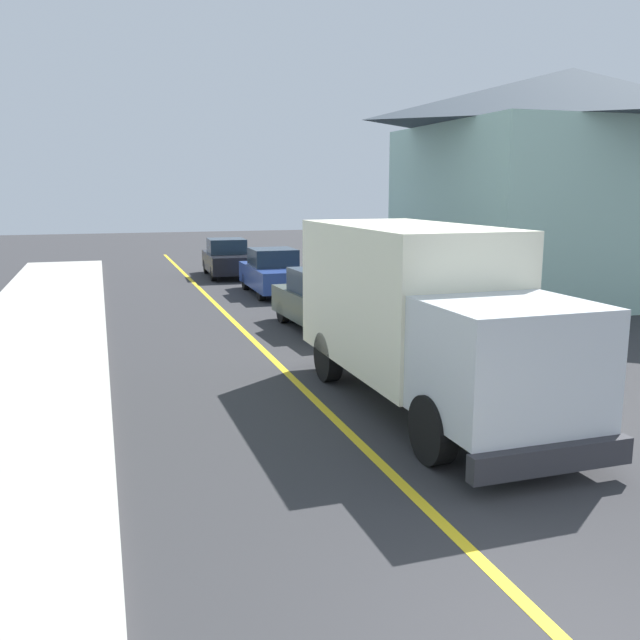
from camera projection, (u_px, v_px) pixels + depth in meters
centre_line_yellow at (285, 371)px, 14.82m from camera, size 0.16×56.00×0.01m
box_truck at (421, 308)px, 12.22m from camera, size 2.48×7.21×3.20m
parked_car_near at (325, 301)px, 19.02m from camera, size 2.02×4.48×1.67m
parked_car_mid at (274, 273)px, 25.59m from camera, size 1.84×4.42×1.67m
parked_car_far at (227, 259)px, 30.69m from camera, size 1.99×4.47×1.67m
parked_van_across at (475, 313)px, 17.22m from camera, size 1.98×4.47×1.67m
stop_sign at (492, 283)px, 14.88m from camera, size 0.80×0.10×2.65m
house_across_street at (566, 181)px, 24.57m from camera, size 11.06×9.22×7.97m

